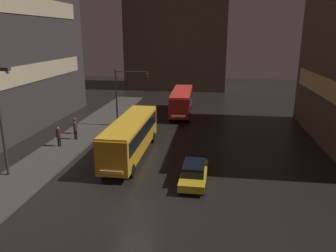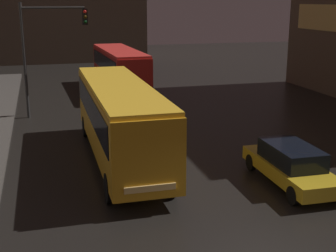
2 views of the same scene
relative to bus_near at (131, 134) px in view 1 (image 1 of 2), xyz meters
name	(u,v)px [view 1 (image 1 of 2)]	position (x,y,z in m)	size (l,w,h in m)	color
ground_plane	(135,213)	(2.40, -8.74, -2.00)	(120.00, 120.00, 0.00)	black
sidewalk_left	(64,147)	(-6.60, 1.26, -1.92)	(4.00, 48.00, 0.15)	#47423D
building_far_backdrop	(178,33)	(-0.37, 38.27, 8.13)	(18.07, 12.00, 20.25)	brown
bus_near	(131,134)	(0.00, 0.00, 0.00)	(2.43, 10.97, 3.24)	orange
bus_far	(182,100)	(2.67, 15.55, -0.11)	(2.66, 10.14, 3.06)	#AD1E19
car_taxi	(194,172)	(5.52, -4.18, -1.24)	(1.85, 4.80, 1.46)	gold
pedestrian_near	(59,135)	(-7.02, 1.24, -0.75)	(0.55, 0.55, 1.81)	black
pedestrian_mid	(75,129)	(-6.37, 3.37, -0.81)	(0.35, 0.35, 1.78)	black
pedestrian_far	(75,124)	(-7.12, 5.13, -0.86)	(0.53, 0.53, 1.66)	black
traffic_light_main	(127,88)	(-2.56, 8.78, 2.37)	(3.67, 0.35, 6.42)	#2D2D2D
street_lamp_sidewalk	(2,106)	(-7.63, -5.17, 3.28)	(1.25, 0.36, 7.76)	#2D2D2D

